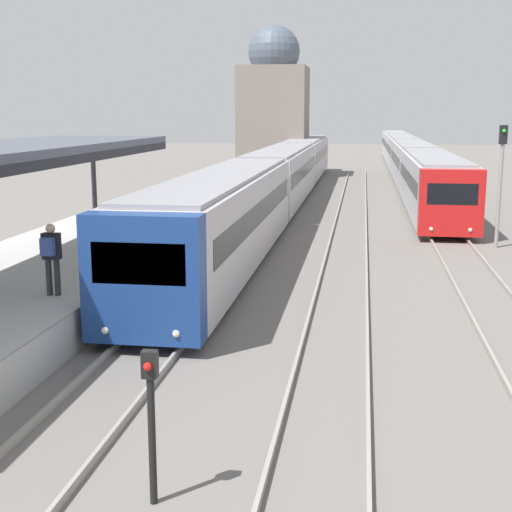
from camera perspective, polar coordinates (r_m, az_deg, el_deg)
person_on_platform at (r=16.86m, az=-16.08°, el=0.20°), size 0.40×0.40×1.66m
train_near at (r=40.12m, az=2.05°, el=6.58°), size 2.59×51.86×3.14m
train_far at (r=60.14m, az=11.95°, el=7.87°), size 2.52×62.73×3.03m
signal_post_near at (r=9.47m, az=-8.39°, el=-12.21°), size 0.20×0.21×2.11m
signal_mast_far at (r=28.51m, az=19.01°, el=6.47°), size 0.28×0.29×4.64m
distant_domed_building at (r=58.64m, az=1.43°, el=11.83°), size 5.37×5.37×11.94m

